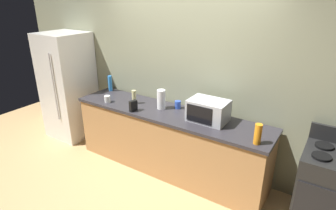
# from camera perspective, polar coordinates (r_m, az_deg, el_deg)

# --- Properties ---
(ground_plane) EXTENTS (8.00, 8.00, 0.00)m
(ground_plane) POSITION_cam_1_polar(r_m,az_deg,el_deg) (3.95, -3.29, -15.46)
(ground_plane) COLOR tan
(back_wall) EXTENTS (6.40, 0.10, 2.70)m
(back_wall) POSITION_cam_1_polar(r_m,az_deg,el_deg) (3.95, 3.27, 6.59)
(back_wall) COLOR gray
(back_wall) RESTS_ON ground_plane
(counter_run) EXTENTS (2.84, 0.64, 0.90)m
(counter_run) POSITION_cam_1_polar(r_m,az_deg,el_deg) (3.97, 0.00, -7.35)
(counter_run) COLOR #B27F4C
(counter_run) RESTS_ON ground_plane
(refrigerator) EXTENTS (0.72, 0.73, 1.80)m
(refrigerator) POSITION_cam_1_polar(r_m,az_deg,el_deg) (5.12, -19.65, 3.67)
(refrigerator) COLOR white
(refrigerator) RESTS_ON ground_plane
(stove_range) EXTENTS (0.60, 0.61, 1.08)m
(stove_range) POSITION_cam_1_polar(r_m,az_deg,el_deg) (3.49, 29.81, -15.10)
(stove_range) COLOR black
(stove_range) RESTS_ON ground_plane
(microwave) EXTENTS (0.48, 0.35, 0.27)m
(microwave) POSITION_cam_1_polar(r_m,az_deg,el_deg) (3.51, 8.19, -1.12)
(microwave) COLOR #B7BABF
(microwave) RESTS_ON counter_run
(paper_towel_roll) EXTENTS (0.12, 0.12, 0.27)m
(paper_towel_roll) POSITION_cam_1_polar(r_m,az_deg,el_deg) (3.83, -1.38, 1.16)
(paper_towel_roll) COLOR white
(paper_towel_roll) RESTS_ON counter_run
(cordless_phone) EXTENTS (0.07, 0.12, 0.15)m
(cordless_phone) POSITION_cam_1_polar(r_m,az_deg,el_deg) (3.80, -7.09, -0.17)
(cordless_phone) COLOR black
(cordless_phone) RESTS_ON counter_run
(bottle_dish_soap) EXTENTS (0.08, 0.08, 0.23)m
(bottle_dish_soap) POSITION_cam_1_polar(r_m,az_deg,el_deg) (3.10, 17.85, -5.67)
(bottle_dish_soap) COLOR orange
(bottle_dish_soap) RESTS_ON counter_run
(bottle_vinegar) EXTENTS (0.06, 0.06, 0.20)m
(bottle_vinegar) POSITION_cam_1_polar(r_m,az_deg,el_deg) (4.05, -6.94, 1.64)
(bottle_vinegar) COLOR beige
(bottle_vinegar) RESTS_ON counter_run
(bottle_spray_cleaner) EXTENTS (0.06, 0.06, 0.25)m
(bottle_spray_cleaner) POSITION_cam_1_polar(r_m,az_deg,el_deg) (4.64, -11.71, 4.34)
(bottle_spray_cleaner) COLOR #338CE5
(bottle_spray_cleaner) RESTS_ON counter_run
(mug_white) EXTENTS (0.09, 0.09, 0.10)m
(mug_white) POSITION_cam_1_polar(r_m,az_deg,el_deg) (4.19, -12.25, 1.22)
(mug_white) COLOR white
(mug_white) RESTS_ON counter_run
(mug_blue) EXTENTS (0.08, 0.08, 0.11)m
(mug_blue) POSITION_cam_1_polar(r_m,az_deg,el_deg) (3.87, 2.00, 0.06)
(mug_blue) COLOR #2D4CB2
(mug_blue) RESTS_ON counter_run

